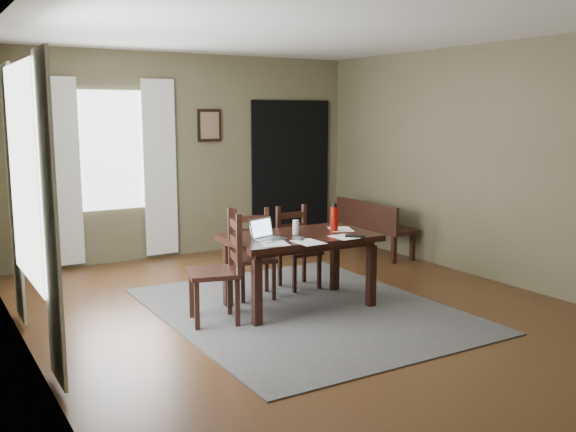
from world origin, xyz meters
TOP-DOWN VIEW (x-y plane):
  - ground at (0.00, 0.00)m, footprint 5.00×6.00m
  - room_shell at (0.00, 0.00)m, footprint 5.02×6.02m
  - rug at (0.00, 0.00)m, footprint 2.60×3.20m
  - dining_table at (0.03, 0.13)m, footprint 1.49×0.94m
  - chair_end at (-0.86, 0.10)m, footprint 0.55×0.55m
  - chair_back_left at (-0.19, 0.68)m, footprint 0.49×0.49m
  - chair_back_right at (0.39, 0.76)m, footprint 0.39×0.40m
  - bench at (2.15, 1.65)m, footprint 0.42×1.30m
  - laptop at (-0.38, 0.08)m, footprint 0.35×0.31m
  - computer_mouse at (-0.13, -0.10)m, footprint 0.07×0.10m
  - tv_remote at (0.41, -0.28)m, footprint 0.17×0.18m
  - drinking_glass at (0.01, 0.16)m, footprint 0.08×0.08m
  - water_bottle at (0.43, 0.10)m, footprint 0.09×0.09m
  - paper_a at (-0.40, -0.11)m, footprint 0.31×0.37m
  - paper_b at (0.32, -0.21)m, footprint 0.21×0.27m
  - paper_d at (0.54, 0.14)m, footprint 0.32×0.36m
  - paper_e at (-0.10, -0.24)m, footprint 0.24×0.30m
  - window_left at (-2.47, 0.20)m, footprint 0.01×1.30m
  - window_back at (-1.00, 2.97)m, footprint 1.00×0.01m
  - curtain_left_near at (-2.44, -0.62)m, footprint 0.03×0.48m
  - curtain_left_far at (-2.44, 1.02)m, footprint 0.03×0.48m
  - curtain_back_left at (-1.62, 2.94)m, footprint 0.44×0.03m
  - curtain_back_right at (-0.38, 2.94)m, footprint 0.44×0.03m
  - framed_picture at (0.35, 2.97)m, footprint 0.34×0.03m
  - doorway_back at (1.65, 2.97)m, footprint 1.30×0.03m

SIDE VIEW (x-z plane):
  - ground at x=0.00m, z-range -0.01..0.00m
  - rug at x=0.00m, z-range 0.00..0.01m
  - bench at x=2.15m, z-range 0.07..0.81m
  - chair_back_right at x=0.39m, z-range -0.01..0.89m
  - chair_back_left at x=-0.19m, z-range -0.01..0.91m
  - chair_end at x=-0.86m, z-range -0.01..1.02m
  - dining_table at x=0.03m, z-range 0.28..1.01m
  - paper_b at x=0.32m, z-range 0.74..0.74m
  - paper_d at x=0.54m, z-range 0.74..0.74m
  - paper_e at x=-0.10m, z-range 0.74..0.74m
  - paper_a at x=-0.40m, z-range 0.74..0.74m
  - tv_remote at x=0.41m, z-range 0.74..0.76m
  - computer_mouse at x=-0.13m, z-range 0.74..0.77m
  - laptop at x=-0.38m, z-range 0.69..0.89m
  - drinking_glass at x=0.01m, z-range 0.74..0.88m
  - water_bottle at x=0.43m, z-range 0.73..1.01m
  - doorway_back at x=1.65m, z-range 0.00..2.10m
  - curtain_left_near at x=-2.44m, z-range 0.05..2.35m
  - curtain_left_far at x=-2.44m, z-range 0.05..2.35m
  - curtain_back_left at x=-1.62m, z-range 0.05..2.35m
  - curtain_back_right at x=-0.38m, z-range 0.05..2.35m
  - window_left at x=-2.47m, z-range 0.60..2.30m
  - window_back at x=-1.00m, z-range 0.70..2.20m
  - framed_picture at x=0.35m, z-range 1.53..1.97m
  - room_shell at x=0.00m, z-range 0.45..3.16m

